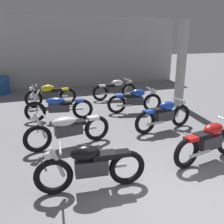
{
  "coord_description": "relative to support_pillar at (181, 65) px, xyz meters",
  "views": [
    {
      "loc": [
        -2.29,
        -2.81,
        2.61
      ],
      "look_at": [
        0.0,
        3.45,
        0.55
      ],
      "focal_mm": 39.29,
      "sensor_mm": 36.0,
      "label": 1
    }
  ],
  "objects": [
    {
      "name": "motorcycle_right_row_0",
      "position": [
        -2.01,
        -4.02,
        -1.14
      ],
      "size": [
        1.96,
        0.6,
        0.88
      ],
      "color": "black",
      "rests_on": "ground"
    },
    {
      "name": "motorcycle_right_row_2",
      "position": [
        -2.01,
        -0.27,
        -1.14
      ],
      "size": [
        1.96,
        0.56,
        0.88
      ],
      "color": "black",
      "rests_on": "ground"
    },
    {
      "name": "motorcycle_left_row_1",
      "position": [
        -4.74,
        -2.24,
        -1.15
      ],
      "size": [
        2.17,
        0.68,
        0.97
      ],
      "color": "black",
      "rests_on": "ground"
    },
    {
      "name": "motorcycle_left_row_3",
      "position": [
        -4.71,
        1.64,
        -1.14
      ],
      "size": [
        1.97,
        0.48,
        0.88
      ],
      "color": "black",
      "rests_on": "ground"
    },
    {
      "name": "motorcycle_left_row_2",
      "position": [
        -4.67,
        -0.19,
        -1.15
      ],
      "size": [
        2.16,
        0.69,
        0.97
      ],
      "color": "black",
      "rests_on": "ground"
    },
    {
      "name": "motorcycle_left_row_0",
      "position": [
        -4.69,
        -4.17,
        -1.14
      ],
      "size": [
        1.97,
        0.48,
        0.88
      ],
      "color": "black",
      "rests_on": "ground"
    },
    {
      "name": "ground_plane",
      "position": [
        -3.36,
        -5.05,
        -1.6
      ],
      "size": [
        60.0,
        60.0,
        0.0
      ],
      "primitive_type": "plane",
      "color": "gray"
    },
    {
      "name": "support_pillar",
      "position": [
        0.0,
        0.0,
        0.0
      ],
      "size": [
        0.36,
        0.36,
        3.2
      ],
      "primitive_type": "cylinder",
      "color": "#B2B2AD",
      "rests_on": "ground"
    },
    {
      "name": "motorcycle_right_row_1",
      "position": [
        -1.94,
        -2.09,
        -1.14
      ],
      "size": [
        1.97,
        0.57,
        0.88
      ],
      "color": "black",
      "rests_on": "ground"
    },
    {
      "name": "motorcycle_right_row_3",
      "position": [
        -2.0,
        1.76,
        -1.14
      ],
      "size": [
        1.97,
        0.48,
        0.88
      ],
      "color": "black",
      "rests_on": "ground"
    },
    {
      "name": "oil_drum",
      "position": [
        -6.56,
        4.54,
        -1.18
      ],
      "size": [
        0.59,
        0.59,
        0.85
      ],
      "color": "#23519E",
      "rests_on": "ground"
    },
    {
      "name": "back_wall",
      "position": [
        -3.36,
        5.32,
        0.2
      ],
      "size": [
        12.7,
        0.24,
        3.6
      ],
      "primitive_type": "cube",
      "color": "#B2B2AD",
      "rests_on": "ground"
    }
  ]
}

